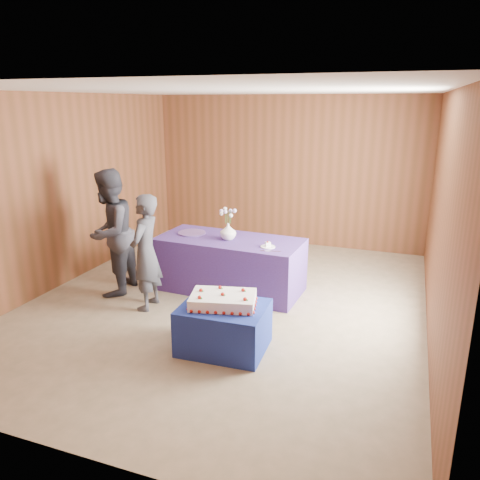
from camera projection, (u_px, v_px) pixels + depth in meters
The scene contains 13 objects.
ground at pixel (226, 302), 6.23m from camera, with size 6.00×6.00×0.00m, color gray.
room_shell at pixel (225, 167), 5.72m from camera, with size 5.04×6.04×2.72m.
cake_table at pixel (224, 327), 5.00m from camera, with size 0.90×0.70×0.50m, color #1B2999.
serving_table at pixel (230, 264), 6.57m from camera, with size 2.00×0.90×0.75m, color #493085.
sheet_cake at pixel (223, 300), 4.93m from camera, with size 0.79×0.63×0.16m.
vase at pixel (228, 231), 6.40m from camera, with size 0.22×0.22×0.23m, color white.
flower_spray at pixel (228, 212), 6.32m from camera, with size 0.25×0.25×0.19m.
platter at pixel (192, 233), 6.72m from camera, with size 0.39×0.39×0.02m, color #6A4B96.
plate at pixel (268, 247), 6.09m from camera, with size 0.19×0.19×0.01m, color white.
cake_slice at pixel (268, 244), 6.08m from camera, with size 0.09×0.08×0.08m.
knife at pixel (271, 251), 5.92m from camera, with size 0.26×0.02×0.00m, color silver.
guest_left at pixel (146, 253), 5.89m from camera, with size 0.54×0.36×1.49m, color #3B3C46.
guest_right at pixel (110, 233), 6.33m from camera, with size 0.84×0.65×1.73m, color #363641.
Camera 1 is at (2.14, -5.33, 2.57)m, focal length 35.00 mm.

